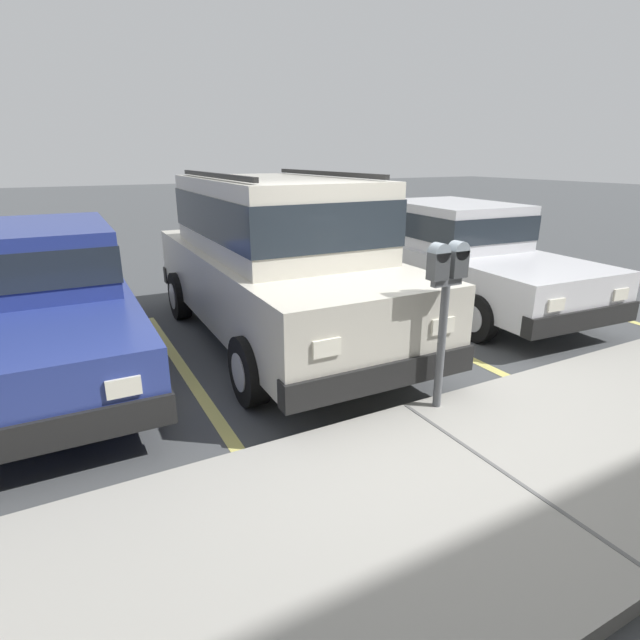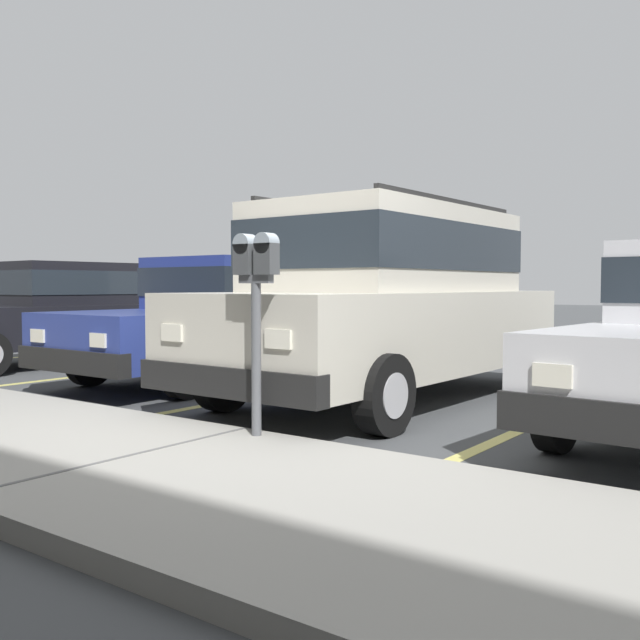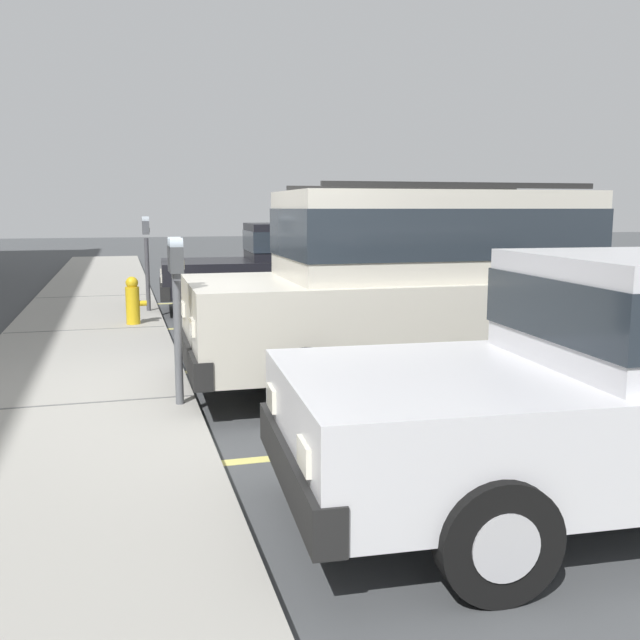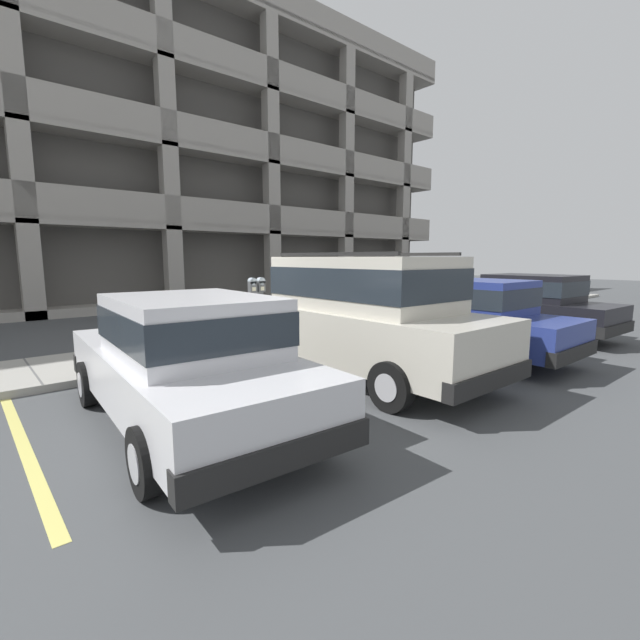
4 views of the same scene
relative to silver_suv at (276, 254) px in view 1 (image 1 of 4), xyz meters
name	(u,v)px [view 1 (image 1 of 4)]	position (x,y,z in m)	size (l,w,h in m)	color
ground_plane	(390,412)	(-0.19, 2.16, -1.14)	(80.00, 80.00, 0.10)	#444749
sidewalk	(499,477)	(-0.19, 3.46, -1.03)	(40.00, 2.20, 0.12)	#9E9B93
parking_stall_lines	(192,382)	(1.30, 0.76, -1.08)	(12.00, 4.80, 0.01)	#DBD16B
silver_suv	(276,254)	(0.00, 0.00, 0.00)	(2.08, 4.81, 2.03)	beige
red_sedan	(457,251)	(-3.08, -0.18, -0.27)	(2.03, 4.58, 1.54)	silver
dark_hatchback	(39,296)	(2.56, -0.30, -0.27)	(1.88, 4.50, 1.54)	navy
parking_meter_near	(446,287)	(-0.42, 2.51, 0.11)	(0.35, 0.12, 1.44)	#595B60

